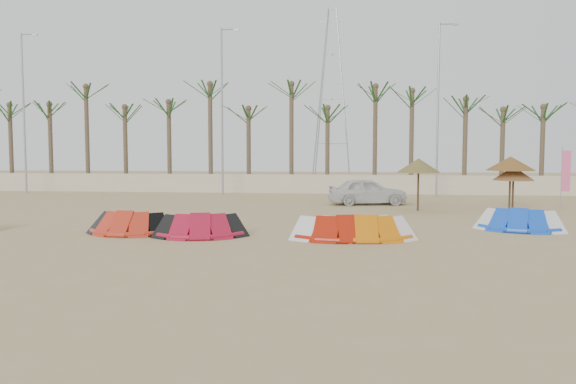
# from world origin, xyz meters

# --- Properties ---
(ground) EXTENTS (120.00, 120.00, 0.00)m
(ground) POSITION_xyz_m (0.00, 0.00, 0.00)
(ground) COLOR tan
(ground) RESTS_ON ground
(boundary_wall) EXTENTS (60.00, 0.30, 1.30)m
(boundary_wall) POSITION_xyz_m (0.00, 22.00, 0.65)
(boundary_wall) COLOR beige
(boundary_wall) RESTS_ON ground
(palm_line) EXTENTS (52.00, 4.00, 7.70)m
(palm_line) POSITION_xyz_m (0.67, 23.50, 6.44)
(palm_line) COLOR brown
(palm_line) RESTS_ON ground
(lamp_a) EXTENTS (1.25, 0.14, 11.00)m
(lamp_a) POSITION_xyz_m (-19.96, 20.00, 5.77)
(lamp_a) COLOR #A5A8AD
(lamp_a) RESTS_ON ground
(lamp_b) EXTENTS (1.25, 0.14, 11.00)m
(lamp_b) POSITION_xyz_m (-5.96, 20.00, 5.77)
(lamp_b) COLOR #A5A8AD
(lamp_b) RESTS_ON ground
(lamp_c) EXTENTS (1.25, 0.14, 11.00)m
(lamp_c) POSITION_xyz_m (8.04, 20.00, 5.77)
(lamp_c) COLOR #A5A8AD
(lamp_c) RESTS_ON ground
(pylon) EXTENTS (3.00, 3.00, 14.00)m
(pylon) POSITION_xyz_m (1.00, 28.00, 0.00)
(pylon) COLOR #A5A8AD
(pylon) RESTS_ON ground
(kite_red_left) EXTENTS (3.14, 1.76, 0.90)m
(kite_red_left) POSITION_xyz_m (-5.40, 2.68, 0.42)
(kite_red_left) COLOR red
(kite_red_left) RESTS_ON ground
(kite_red_mid) EXTENTS (3.38, 2.12, 0.90)m
(kite_red_mid) POSITION_xyz_m (-2.60, 2.36, 0.42)
(kite_red_mid) COLOR #A8112D
(kite_red_mid) RESTS_ON ground
(kite_red_right) EXTENTS (3.84, 2.16, 0.90)m
(kite_red_right) POSITION_xyz_m (2.44, 2.49, 0.42)
(kite_red_right) COLOR #AD1B08
(kite_red_right) RESTS_ON ground
(kite_orange) EXTENTS (3.41, 1.75, 0.90)m
(kite_orange) POSITION_xyz_m (3.04, 2.42, 0.42)
(kite_orange) COLOR orange
(kite_orange) RESTS_ON ground
(kite_blue) EXTENTS (3.41, 2.36, 0.90)m
(kite_blue) POSITION_xyz_m (8.82, 5.19, 0.42)
(kite_blue) COLOR blue
(kite_blue) RESTS_ON ground
(parasol_left) EXTENTS (2.15, 2.15, 2.61)m
(parasol_left) POSITION_xyz_m (5.86, 11.44, 2.25)
(parasol_left) COLOR #4C331E
(parasol_left) RESTS_ON ground
(parasol_mid) EXTENTS (2.00, 2.00, 2.21)m
(parasol_mid) POSITION_xyz_m (10.60, 12.23, 1.85)
(parasol_mid) COLOR #4C331E
(parasol_mid) RESTS_ON ground
(parasol_right) EXTENTS (2.39, 2.39, 2.70)m
(parasol_right) POSITION_xyz_m (10.43, 12.18, 2.34)
(parasol_right) COLOR #4C331E
(parasol_right) RESTS_ON ground
(flag_pink) EXTENTS (0.45, 0.04, 3.16)m
(flag_pink) POSITION_xyz_m (13.26, 12.81, 1.87)
(flag_pink) COLOR #A5A8AD
(flag_pink) RESTS_ON ground
(car) EXTENTS (4.53, 2.46, 1.46)m
(car) POSITION_xyz_m (3.46, 14.40, 0.73)
(car) COLOR silver
(car) RESTS_ON ground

